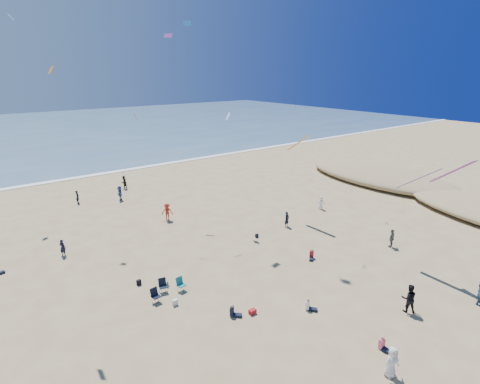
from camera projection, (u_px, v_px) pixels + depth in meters
ground at (304, 376)px, 18.85m from camera, size 220.00×220.00×0.00m
ocean at (17, 133)px, 90.74m from camera, size 220.00×100.00×0.06m
surf_line at (71, 179)px, 52.90m from camera, size 220.00×1.20×0.08m
standing_flyers at (224, 251)px, 29.97m from camera, size 34.17×39.49×1.93m
seated_group at (238, 292)px, 25.25m from camera, size 21.90×22.75×0.84m
chair_cluster at (167, 289)px, 25.45m from camera, size 2.67×1.50×1.00m
white_tote at (175, 302)px, 24.47m from camera, size 0.35×0.20×0.40m
black_backpack at (139, 282)px, 26.79m from camera, size 0.30×0.22×0.38m
cooler at (252, 312)px, 23.61m from camera, size 0.45×0.30×0.30m
navy_bag at (257, 236)px, 34.39m from camera, size 0.28×0.18×0.34m
kites_aloft at (276, 75)px, 29.76m from camera, size 37.44×36.94×27.77m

